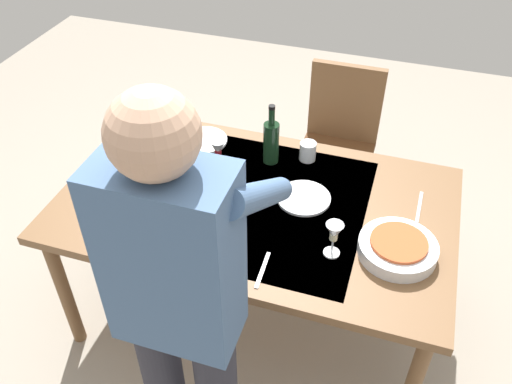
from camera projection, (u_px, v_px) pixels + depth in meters
The scene contains 16 objects.
ground_plane at pixel (256, 308), 2.78m from camera, with size 6.00×6.00×0.00m, color #9E9384.
dining_table at pixel (256, 212), 2.35m from camera, with size 1.66×1.00×0.73m.
chair_near at pixel (339, 137), 3.03m from camera, with size 0.40×0.40×0.91m.
person_server at pixel (181, 304), 1.60m from camera, with size 0.42×0.61×1.69m.
wine_bottle at pixel (271, 141), 2.45m from camera, with size 0.07×0.07×0.30m.
wine_glass_left at pixel (334, 234), 2.01m from camera, with size 0.07×0.07×0.15m.
wine_glass_right at pixel (218, 150), 2.41m from camera, with size 0.07×0.07×0.15m.
water_cup_near_left at pixel (159, 139), 2.56m from camera, with size 0.07×0.07×0.11m, color silver.
water_cup_near_right at pixel (308, 151), 2.50m from camera, with size 0.08×0.08×0.09m, color silver.
water_cup_far_left at pixel (142, 158), 2.46m from camera, with size 0.07×0.07×0.09m, color silver.
serving_bowl_pasta at pixel (398, 248), 2.05m from camera, with size 0.30×0.30×0.07m.
side_bowl_salad at pixel (118, 203), 2.24m from camera, with size 0.18×0.18×0.07m.
dinner_plate_near at pixel (304, 198), 2.31m from camera, with size 0.23×0.23×0.01m, color silver.
dinner_plate_far at pixel (204, 140), 2.64m from camera, with size 0.23×0.23×0.01m, color silver.
table_knife at pixel (419, 207), 2.27m from camera, with size 0.01×0.20×0.01m, color silver.
table_fork at pixel (263, 270), 2.01m from camera, with size 0.01×0.18×0.01m, color silver.
Camera 1 is at (-0.53, 1.65, 2.25)m, focal length 38.05 mm.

